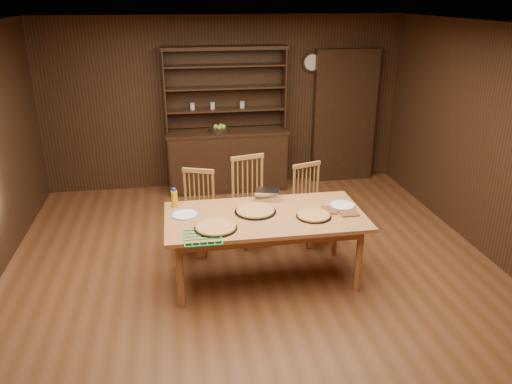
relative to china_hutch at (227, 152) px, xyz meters
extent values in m
plane|color=brown|center=(0.00, -2.75, -0.60)|extent=(6.00, 6.00, 0.00)
plane|color=silver|center=(0.00, -2.75, 2.00)|extent=(6.00, 6.00, 0.00)
plane|color=#361F11|center=(0.00, 0.25, 0.70)|extent=(5.50, 0.00, 5.50)
plane|color=#361F11|center=(0.00, -5.75, 0.70)|extent=(5.50, 0.00, 5.50)
plane|color=#361F11|center=(2.75, -2.75, 0.70)|extent=(0.00, 6.00, 6.00)
cube|color=black|center=(0.00, -0.01, -0.15)|extent=(1.80, 0.50, 0.90)
cube|color=black|center=(0.00, -0.01, 0.32)|extent=(1.84, 0.52, 0.04)
cube|color=black|center=(0.00, 0.22, 0.95)|extent=(1.80, 0.02, 1.20)
cube|color=black|center=(-0.89, 0.07, 0.95)|extent=(0.02, 0.32, 1.20)
cube|color=black|center=(0.89, 0.07, 0.95)|extent=(0.02, 0.32, 1.20)
cube|color=black|center=(0.00, 0.07, 1.55)|extent=(1.84, 0.34, 0.05)
cylinder|color=#B2AC97|center=(-0.50, 0.07, 0.72)|extent=(0.07, 0.07, 0.10)
cylinder|color=#B2AC97|center=(-0.20, 0.07, 0.72)|extent=(0.07, 0.07, 0.10)
cube|color=black|center=(1.90, 0.15, 0.45)|extent=(1.00, 0.18, 2.10)
cylinder|color=black|center=(1.35, 0.21, 1.30)|extent=(0.30, 0.04, 0.30)
cylinder|color=beige|center=(1.35, 0.18, 1.30)|extent=(0.24, 0.01, 0.24)
cube|color=#C27B43|center=(0.09, -2.75, 0.13)|extent=(2.05, 1.03, 0.04)
cylinder|color=#C27B43|center=(-0.81, -3.14, -0.24)|extent=(0.07, 0.07, 0.71)
cylinder|color=#C27B43|center=(-0.81, -2.36, -0.24)|extent=(0.07, 0.07, 0.71)
cylinder|color=#C27B43|center=(0.99, -3.14, -0.24)|extent=(0.07, 0.07, 0.71)
cylinder|color=#C27B43|center=(0.99, -2.36, -0.24)|extent=(0.07, 0.07, 0.71)
cube|color=#AD7F3B|center=(-0.59, -2.01, -0.18)|extent=(0.51, 0.50, 0.04)
cylinder|color=#AD7F3B|center=(-0.79, -2.09, -0.40)|extent=(0.03, 0.03, 0.39)
cylinder|color=#AD7F3B|center=(-0.69, -1.82, -0.40)|extent=(0.03, 0.03, 0.39)
cylinder|color=#AD7F3B|center=(-0.50, -2.19, -0.40)|extent=(0.03, 0.03, 0.39)
cylinder|color=#AD7F3B|center=(-0.40, -1.92, -0.40)|extent=(0.03, 0.03, 0.39)
cube|color=#AD7F3B|center=(-0.54, -1.85, 0.36)|extent=(0.37, 0.17, 0.05)
cube|color=#AD7F3B|center=(0.10, -1.91, -0.14)|extent=(0.53, 0.51, 0.04)
cylinder|color=#AD7F3B|center=(-0.03, -2.11, -0.38)|extent=(0.04, 0.04, 0.44)
cylinder|color=#AD7F3B|center=(-0.10, -1.80, -0.38)|extent=(0.04, 0.04, 0.44)
cylinder|color=#AD7F3B|center=(0.30, -2.03, -0.38)|extent=(0.04, 0.04, 0.44)
cylinder|color=#AD7F3B|center=(0.23, -1.72, -0.38)|extent=(0.04, 0.04, 0.44)
cube|color=#AD7F3B|center=(0.06, -1.74, 0.46)|extent=(0.42, 0.13, 0.05)
cube|color=#AD7F3B|center=(0.82, -1.99, -0.19)|extent=(0.50, 0.49, 0.04)
cylinder|color=#AD7F3B|center=(0.72, -2.17, -0.40)|extent=(0.03, 0.03, 0.39)
cylinder|color=#AD7F3B|center=(0.63, -1.90, -0.40)|extent=(0.03, 0.03, 0.39)
cylinder|color=#AD7F3B|center=(1.01, -2.08, -0.40)|extent=(0.03, 0.03, 0.39)
cylinder|color=#AD7F3B|center=(0.92, -1.81, -0.40)|extent=(0.03, 0.03, 0.39)
cube|color=#AD7F3B|center=(0.77, -1.84, 0.36)|extent=(0.37, 0.15, 0.05)
cylinder|color=black|center=(-0.44, -2.99, 0.16)|extent=(0.42, 0.42, 0.01)
cylinder|color=tan|center=(-0.44, -2.99, 0.17)|extent=(0.39, 0.39, 0.02)
torus|color=gold|center=(-0.44, -2.99, 0.17)|extent=(0.40, 0.40, 0.03)
cylinder|color=black|center=(0.57, -2.88, 0.16)|extent=(0.36, 0.36, 0.01)
cylinder|color=tan|center=(0.57, -2.88, 0.17)|extent=(0.33, 0.33, 0.02)
torus|color=gold|center=(0.57, -2.88, 0.17)|extent=(0.34, 0.34, 0.03)
cylinder|color=black|center=(0.00, -2.67, 0.16)|extent=(0.44, 0.44, 0.01)
cylinder|color=tan|center=(0.00, -2.67, 0.17)|extent=(0.39, 0.39, 0.02)
torus|color=gold|center=(0.00, -2.67, 0.17)|extent=(0.40, 0.40, 0.03)
cylinder|color=white|center=(-0.73, -2.63, 0.16)|extent=(0.27, 0.27, 0.01)
torus|color=#3853A8|center=(-0.73, -2.63, 0.16)|extent=(0.27, 0.27, 0.01)
cylinder|color=white|center=(0.95, -2.65, 0.16)|extent=(0.28, 0.28, 0.01)
torus|color=#3853A8|center=(0.95, -2.65, 0.16)|extent=(0.28, 0.28, 0.01)
cube|color=white|center=(0.19, -2.33, 0.21)|extent=(0.30, 0.25, 0.10)
cylinder|color=orange|center=(-0.83, -2.38, 0.24)|extent=(0.07, 0.07, 0.18)
cylinder|color=#152CAB|center=(-0.83, -2.38, 0.35)|extent=(0.04, 0.04, 0.03)
cube|color=#A41221|center=(0.95, -2.85, 0.16)|extent=(0.19, 0.19, 0.01)
cube|color=#A41221|center=(0.78, -2.76, 0.16)|extent=(0.24, 0.24, 0.01)
cylinder|color=black|center=(-0.12, -0.06, 0.37)|extent=(0.29, 0.29, 0.06)
sphere|color=#9CC935|center=(-0.17, -0.06, 0.42)|extent=(0.08, 0.08, 0.08)
sphere|color=#9CC935|center=(-0.09, -0.03, 0.42)|extent=(0.08, 0.08, 0.08)
sphere|color=#9CC935|center=(-0.12, -0.11, 0.42)|extent=(0.08, 0.08, 0.08)
sphere|color=#9CC935|center=(-0.06, -0.08, 0.42)|extent=(0.08, 0.08, 0.08)
camera|label=1|loc=(-0.77, -7.37, 2.28)|focal=35.00mm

